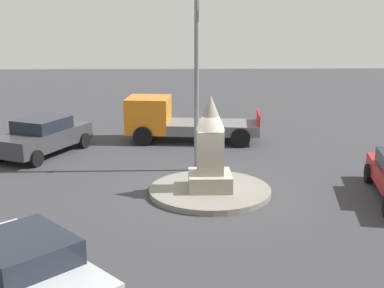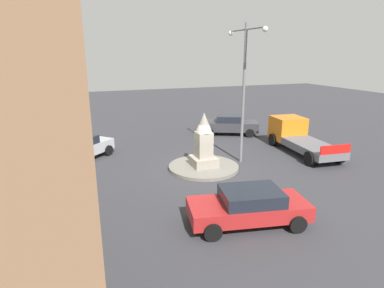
# 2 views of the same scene
# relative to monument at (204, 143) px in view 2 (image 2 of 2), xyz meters

# --- Properties ---
(ground_plane) EXTENTS (80.00, 80.00, 0.00)m
(ground_plane) POSITION_rel_monument_xyz_m (0.00, 0.00, -1.45)
(ground_plane) COLOR #38383D
(traffic_island) EXTENTS (3.86, 3.86, 0.18)m
(traffic_island) POSITION_rel_monument_xyz_m (0.00, 0.00, -1.36)
(traffic_island) COLOR gray
(traffic_island) RESTS_ON ground
(monument) EXTENTS (1.34, 1.34, 2.97)m
(monument) POSITION_rel_monument_xyz_m (0.00, 0.00, 0.00)
(monument) COLOR #9E9687
(monument) RESTS_ON traffic_island
(streetlamp) EXTENTS (3.86, 0.28, 7.71)m
(streetlamp) POSITION_rel_monument_xyz_m (0.35, -2.51, 3.28)
(streetlamp) COLOR slate
(streetlamp) RESTS_ON ground
(car_red_far_side) EXTENTS (2.66, 4.67, 1.36)m
(car_red_far_side) POSITION_rel_monument_xyz_m (-6.03, 0.69, -0.72)
(car_red_far_side) COLOR #B22323
(car_red_far_side) RESTS_ON ground
(car_dark_grey_waiting) EXTENTS (3.42, 4.70, 1.52)m
(car_dark_grey_waiting) POSITION_rel_monument_xyz_m (6.48, -4.86, -0.67)
(car_dark_grey_waiting) COLOR #38383D
(car_dark_grey_waiting) RESTS_ON ground
(car_silver_near_island) EXTENTS (4.05, 4.16, 1.44)m
(car_silver_near_island) POSITION_rel_monument_xyz_m (3.93, 6.31, -0.70)
(car_silver_near_island) COLOR #B7BABF
(car_silver_near_island) RESTS_ON ground
(truck_orange_approaching) EXTENTS (6.05, 2.76, 1.97)m
(truck_orange_approaching) POSITION_rel_monument_xyz_m (1.13, -7.08, -0.51)
(truck_orange_approaching) COLOR orange
(truck_orange_approaching) RESTS_ON ground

